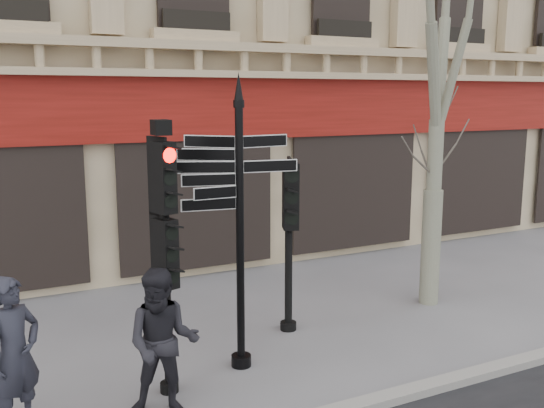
{
  "coord_description": "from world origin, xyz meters",
  "views": [
    {
      "loc": [
        -4.25,
        -7.14,
        3.88
      ],
      "look_at": [
        -0.38,
        0.6,
        2.32
      ],
      "focal_mm": 40.0,
      "sensor_mm": 36.0,
      "label": 1
    }
  ],
  "objects_px": {
    "traffic_signal_main": "(164,225)",
    "pedestrian_a": "(15,356)",
    "traffic_signal_secondary": "(289,215)",
    "pedestrian_b": "(163,343)",
    "fingerpost": "(239,174)"
  },
  "relations": [
    {
      "from": "traffic_signal_main",
      "to": "pedestrian_a",
      "type": "distance_m",
      "value": 2.28
    },
    {
      "from": "traffic_signal_secondary",
      "to": "pedestrian_a",
      "type": "distance_m",
      "value": 4.6
    },
    {
      "from": "traffic_signal_main",
      "to": "pedestrian_b",
      "type": "relative_size",
      "value": 1.93
    },
    {
      "from": "traffic_signal_secondary",
      "to": "pedestrian_b",
      "type": "height_order",
      "value": "traffic_signal_secondary"
    },
    {
      "from": "fingerpost",
      "to": "traffic_signal_main",
      "type": "bearing_deg",
      "value": -147.24
    },
    {
      "from": "fingerpost",
      "to": "traffic_signal_main",
      "type": "height_order",
      "value": "fingerpost"
    },
    {
      "from": "fingerpost",
      "to": "pedestrian_a",
      "type": "relative_size",
      "value": 2.23
    },
    {
      "from": "traffic_signal_secondary",
      "to": "pedestrian_b",
      "type": "bearing_deg",
      "value": -124.29
    },
    {
      "from": "fingerpost",
      "to": "pedestrian_a",
      "type": "height_order",
      "value": "fingerpost"
    },
    {
      "from": "traffic_signal_main",
      "to": "pedestrian_a",
      "type": "height_order",
      "value": "traffic_signal_main"
    },
    {
      "from": "traffic_signal_secondary",
      "to": "pedestrian_b",
      "type": "xyz_separation_m",
      "value": [
        -2.64,
        -1.73,
        -1.04
      ]
    },
    {
      "from": "pedestrian_a",
      "to": "traffic_signal_main",
      "type": "bearing_deg",
      "value": -30.61
    },
    {
      "from": "traffic_signal_main",
      "to": "pedestrian_b",
      "type": "distance_m",
      "value": 1.45
    },
    {
      "from": "fingerpost",
      "to": "traffic_signal_secondary",
      "type": "distance_m",
      "value": 1.77
    },
    {
      "from": "pedestrian_a",
      "to": "pedestrian_b",
      "type": "relative_size",
      "value": 1.01
    }
  ]
}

